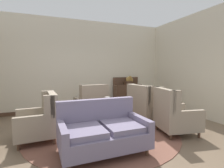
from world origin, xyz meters
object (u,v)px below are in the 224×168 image
Objects in this scene: sideboard at (127,94)px; porcelain_vase at (108,106)px; armchair_foreground_right at (173,115)px; armchair_beside_settee at (40,120)px; side_table at (144,101)px; armchair_near_sideboard at (145,107)px; armchair_back_corner at (92,105)px; gramophone at (130,79)px; settee at (102,131)px; coffee_table at (108,116)px.

porcelain_vase is at bearing -125.91° from sideboard.
armchair_beside_settee is at bearing 85.84° from armchair_foreground_right.
armchair_near_sideboard is at bearing -121.28° from side_table.
armchair_back_corner reaches higher than armchair_foreground_right.
gramophone reaches higher than armchair_beside_settee.
armchair_beside_settee is 0.85× the size of sideboard.
armchair_near_sideboard is 0.99m from armchair_foreground_right.
side_table is (0.40, 1.90, -0.02)m from armchair_foreground_right.
gramophone reaches higher than side_table.
settee is 1.83m from armchair_foreground_right.
side_table is 1.20m from gramophone.
porcelain_vase is 2.93m from sideboard.
porcelain_vase is at bearing -175.80° from coffee_table.
armchair_near_sideboard reaches higher than coffee_table.
coffee_table is 1.94× the size of gramophone.
armchair_back_corner is 1.00× the size of armchair_near_sideboard.
sideboard is at bearing 54.09° from porcelain_vase.
armchair_near_sideboard is (1.66, 1.21, 0.06)m from settee.
coffee_table is 0.83× the size of armchair_back_corner.
gramophone is at bearing -154.36° from armchair_back_corner.
armchair_foreground_right is at bearing -95.90° from sideboard.
armchair_foreground_right is at bearing -102.00° from side_table.
gramophone is at bearing 93.18° from side_table.
porcelain_vase is 2.25m from side_table.
porcelain_vase is 1.47m from armchair_beside_settee.
armchair_beside_settee is 2.95m from armchair_foreground_right.
porcelain_vase is at bearing 77.95° from armchair_foreground_right.
side_table is at bearing 35.85° from porcelain_vase.
armchair_back_corner is 1.54× the size of side_table.
sideboard reaches higher than side_table.
sideboard reaches higher than armchair_near_sideboard.
armchair_beside_settee is 0.93× the size of armchair_near_sideboard.
side_table is at bearing 106.79° from armchair_beside_settee.
armchair_foreground_right is at bearing -22.91° from coffee_table.
armchair_back_corner is at bearing -174.79° from side_table.
armchair_beside_settee reaches higher than settee.
gramophone is (0.04, -0.08, 0.60)m from sideboard.
settee is 1.53× the size of armchair_beside_settee.
coffee_table is 0.76× the size of sideboard.
porcelain_vase is 1.16m from armchair_back_corner.
gramophone reaches higher than settee.
side_table is 1.51× the size of gramophone.
gramophone is (1.76, 2.28, 0.47)m from porcelain_vase.
armchair_back_corner is at bearing -147.97° from gramophone.
armchair_foreground_right is at bearing 6.85° from settee.
armchair_back_corner is 1.89m from side_table.
coffee_table is at bearing -143.94° from side_table.
settee is 1.43× the size of armchair_back_corner.
settee is (-0.42, -0.83, -0.03)m from coffee_table.
side_table is at bearing 178.83° from armchair_back_corner.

